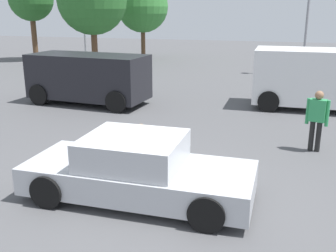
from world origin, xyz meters
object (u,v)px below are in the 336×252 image
at_px(van_white, 326,78).
at_px(suv_dark, 89,77).
at_px(sedan_foreground, 137,170).
at_px(pedestrian, 317,116).
at_px(dog, 144,131).

distance_m(van_white, suv_dark, 8.84).
xyz_separation_m(sedan_foreground, van_white, (4.05, 8.69, 0.60)).
height_order(sedan_foreground, suv_dark, suv_dark).
xyz_separation_m(sedan_foreground, suv_dark, (-4.64, 7.06, 0.47)).
height_order(sedan_foreground, pedestrian, pedestrian).
bearing_deg(dog, pedestrian, -129.67).
distance_m(dog, van_white, 7.46).
bearing_deg(suv_dark, sedan_foreground, -51.89).
xyz_separation_m(van_white, suv_dark, (-8.69, -1.63, -0.13)).
xyz_separation_m(dog, pedestrian, (4.52, 0.48, 0.66)).
xyz_separation_m(sedan_foreground, pedestrian, (3.46, 3.80, 0.37)).
relative_size(dog, suv_dark, 0.11).
bearing_deg(pedestrian, sedan_foreground, 152.69).
distance_m(sedan_foreground, van_white, 9.61).
relative_size(sedan_foreground, van_white, 0.86).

